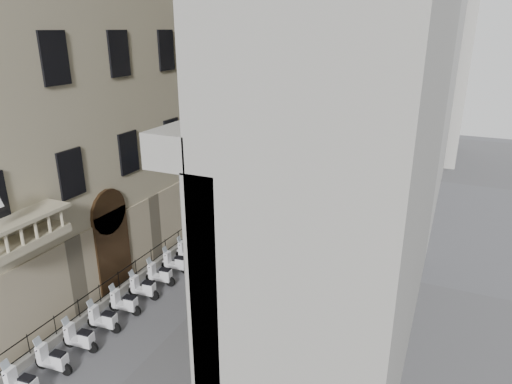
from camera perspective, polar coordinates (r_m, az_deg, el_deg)
far_building at (r=53.60m, az=13.51°, el=21.24°), size 22.00×10.00×30.00m
iron_fence at (r=30.05m, az=-8.63°, el=-6.44°), size 0.30×28.00×1.40m
blue_awning at (r=33.85m, az=11.08°, el=-3.50°), size 1.60×3.00×3.00m
flag at (r=21.86m, az=-27.54°, el=-19.87°), size 1.00×1.40×8.20m
scooter_1 at (r=21.55m, az=-23.82°, el=-19.85°), size 1.45×0.70×1.50m
scooter_2 at (r=22.29m, az=-20.95°, el=-17.93°), size 1.45×0.70×1.50m
scooter_3 at (r=23.11m, az=-18.34°, el=-16.10°), size 1.45×0.70×1.50m
scooter_4 at (r=23.98m, az=-15.95°, el=-14.37°), size 1.45×0.70×1.50m
scooter_5 at (r=24.92m, az=-13.77°, el=-12.75°), size 1.45×0.70×1.50m
scooter_6 at (r=25.90m, az=-11.77°, el=-11.23°), size 1.45×0.70×1.50m
scooter_7 at (r=26.93m, az=-9.95°, el=-9.81°), size 1.45×0.70×1.50m
scooter_8 at (r=28.00m, az=-8.27°, el=-8.49°), size 1.45×0.70×1.50m
scooter_9 at (r=29.10m, az=-6.73°, el=-7.26°), size 1.45×0.70×1.50m
scooter_10 at (r=30.23m, az=-5.31°, el=-6.12°), size 1.45×0.70×1.50m
scooter_11 at (r=31.40m, az=-4.00°, el=-5.06°), size 1.45×0.70×1.50m
scooter_12 at (r=32.58m, az=-2.79°, el=-4.07°), size 1.45×0.70×1.50m
scooter_13 at (r=33.80m, az=-1.67°, el=-3.15°), size 1.45×0.70×1.50m
barrier_1 at (r=19.91m, az=-4.25°, el=-21.66°), size 0.60×2.40×1.10m
barrier_2 at (r=21.63m, az=-0.98°, el=-17.70°), size 0.60×2.40×1.10m
barrier_3 at (r=23.49m, az=1.68°, el=-14.31°), size 0.60×2.40×1.10m
barrier_4 at (r=25.46m, az=3.87°, el=-11.40°), size 0.60×2.40×1.10m
barrier_5 at (r=27.52m, az=5.71°, el=-8.91°), size 0.60×2.40×1.10m
barrier_6 at (r=29.64m, az=7.26°, el=-6.76°), size 0.60×2.40×1.10m
barrier_7 at (r=31.82m, az=8.60°, el=-4.90°), size 0.60×2.40×1.10m
barrier_8 at (r=34.04m, az=9.76°, el=-3.27°), size 0.60×2.40×1.10m
barrier_9 at (r=36.30m, az=10.77°, el=-1.85°), size 0.60×2.40×1.10m
security_tent at (r=35.65m, az=2.90°, el=3.05°), size 4.30×4.30×3.49m
street_lamp at (r=35.78m, az=1.12°, el=5.31°), size 2.35×0.31×7.18m
info_kiosk at (r=33.05m, az=-4.49°, el=-1.89°), size 0.53×0.97×1.96m
pedestrian_a at (r=36.98m, az=4.42°, el=0.41°), size 0.78×0.60×1.88m
pedestrian_b at (r=33.18m, az=4.96°, el=-2.02°), size 1.09×1.03×1.77m
pedestrian_c at (r=36.28m, az=2.19°, el=0.14°), size 1.14×1.01×1.96m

